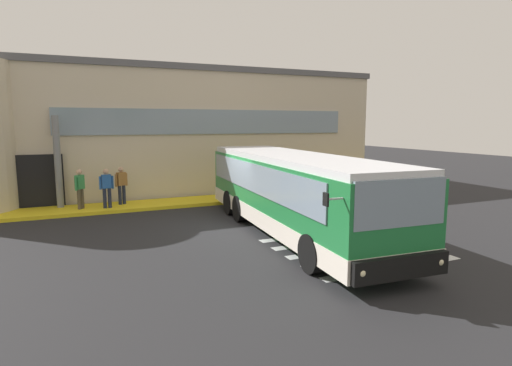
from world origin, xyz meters
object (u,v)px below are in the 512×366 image
object	(u,v)px
passenger_by_doorway	(107,186)
entry_support_column	(58,162)
passenger_at_curb_edge	(121,184)
passenger_near_column	(80,187)
bus_main_foreground	(293,195)

from	to	relation	value
passenger_by_doorway	entry_support_column	bearing A→B (deg)	151.63
passenger_at_curb_edge	passenger_by_doorway	bearing A→B (deg)	-136.96
passenger_near_column	passenger_at_curb_edge	xyz separation A→B (m)	(1.71, 0.36, 0.00)
bus_main_foreground	passenger_at_curb_edge	size ratio (longest dim) A/B	6.71
bus_main_foreground	passenger_by_doorway	distance (m)	8.40
bus_main_foreground	passenger_at_curb_edge	xyz separation A→B (m)	(-4.84, 6.95, -0.25)
bus_main_foreground	passenger_by_doorway	size ratio (longest dim) A/B	6.71
bus_main_foreground	passenger_by_doorway	bearing A→B (deg)	131.04
entry_support_column	passenger_at_curb_edge	distance (m)	2.73
entry_support_column	bus_main_foreground	xyz separation A→B (m)	(7.35, -7.32, -0.77)
bus_main_foreground	passenger_by_doorway	xyz separation A→B (m)	(-5.51, 6.33, -0.25)
entry_support_column	passenger_by_doorway	bearing A→B (deg)	-28.37
entry_support_column	passenger_near_column	xyz separation A→B (m)	(0.80, -0.73, -1.02)
entry_support_column	bus_main_foreground	world-z (taller)	entry_support_column
passenger_by_doorway	passenger_at_curb_edge	distance (m)	0.91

